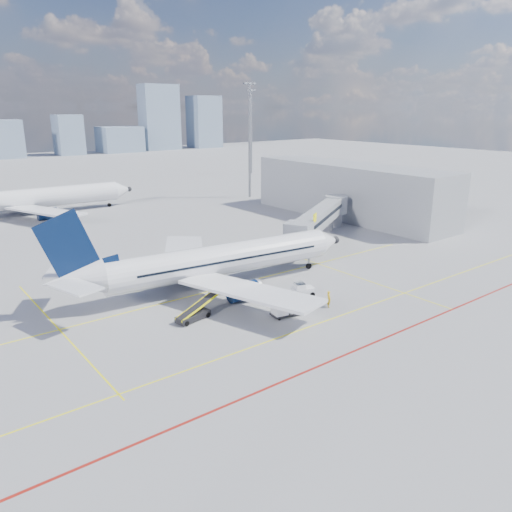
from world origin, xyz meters
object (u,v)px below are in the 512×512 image
(ramp_worker, at_px, (329,299))
(baggage_tug, at_px, (302,290))
(main_aircraft, at_px, (211,262))
(second_aircraft, at_px, (32,199))
(cargo_dolly, at_px, (286,307))
(belt_loader, at_px, (194,314))

(ramp_worker, bearing_deg, baggage_tug, 23.21)
(main_aircraft, xyz_separation_m, ramp_worker, (6.71, -12.24, -2.34))
(second_aircraft, relative_size, cargo_dolly, 11.98)
(main_aircraft, xyz_separation_m, belt_loader, (-6.20, -6.42, -2.67))
(baggage_tug, xyz_separation_m, cargo_dolly, (-4.90, -3.03, 0.15))
(cargo_dolly, xyz_separation_m, belt_loader, (-7.83, 4.89, -0.39))
(main_aircraft, xyz_separation_m, cargo_dolly, (1.64, -11.31, -2.28))
(cargo_dolly, distance_m, belt_loader, 9.24)
(belt_loader, distance_m, ramp_worker, 14.16)
(main_aircraft, bearing_deg, cargo_dolly, -75.49)
(main_aircraft, distance_m, ramp_worker, 14.15)
(cargo_dolly, xyz_separation_m, ramp_worker, (5.07, -0.93, -0.06))
(baggage_tug, bearing_deg, second_aircraft, 118.79)
(main_aircraft, distance_m, belt_loader, 9.32)
(second_aircraft, relative_size, ramp_worker, 22.46)
(main_aircraft, distance_m, baggage_tug, 10.83)
(main_aircraft, distance_m, second_aircraft, 56.05)
(cargo_dolly, bearing_deg, baggage_tug, 41.28)
(ramp_worker, bearing_deg, main_aircraft, 49.51)
(main_aircraft, xyz_separation_m, second_aircraft, (-5.13, 55.81, -0.00))
(second_aircraft, height_order, cargo_dolly, second_aircraft)
(second_aircraft, bearing_deg, main_aircraft, -82.52)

